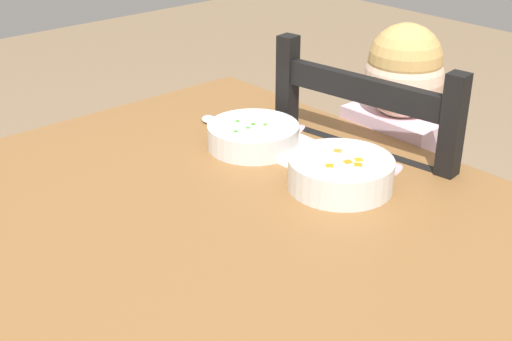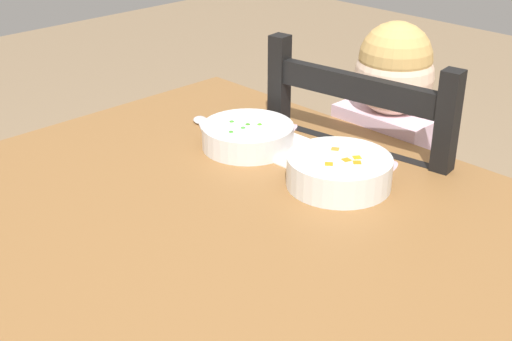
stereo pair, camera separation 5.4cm
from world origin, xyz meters
The scene contains 7 objects.
dining_table centered at (0.00, 0.00, 0.62)m, with size 1.18×0.89×0.73m.
dining_chair centered at (-0.08, 0.49, 0.45)m, with size 0.47×0.47×0.93m.
child_figure centered at (-0.09, 0.49, 0.63)m, with size 0.32×0.31×0.95m.
bowl_of_peas centered at (-0.21, 0.19, 0.76)m, with size 0.18×0.18×0.05m.
bowl_of_carrots centered at (0.03, 0.19, 0.76)m, with size 0.19×0.19×0.06m.
spoon centered at (-0.36, 0.20, 0.74)m, with size 0.13×0.09×0.01m.
paper_napkin centered at (-0.16, 0.24, 0.73)m, with size 0.15×0.13×0.00m, color white.
Camera 2 is at (0.72, -0.69, 1.31)m, focal length 48.77 mm.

